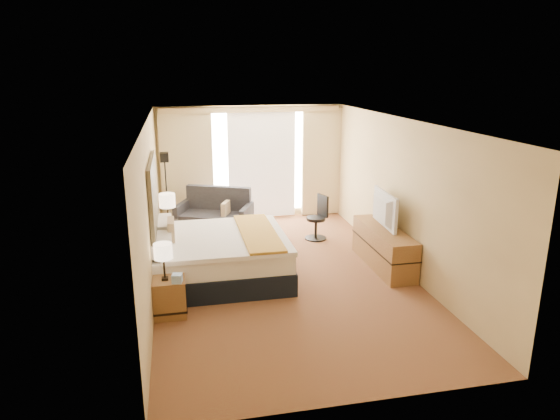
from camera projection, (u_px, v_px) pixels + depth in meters
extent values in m
cube|color=maroon|center=(282.00, 274.00, 8.54)|extent=(4.20, 7.00, 0.02)
cube|color=white|center=(283.00, 121.00, 7.82)|extent=(4.20, 7.00, 0.02)
cube|color=#D8BD84|center=(251.00, 163.00, 11.47)|extent=(4.20, 0.02, 2.60)
cube|color=#D8BD84|center=(357.00, 291.00, 4.89)|extent=(4.20, 0.02, 2.60)
cube|color=#D8BD84|center=(151.00, 208.00, 7.77)|extent=(0.02, 7.00, 2.60)
cube|color=#D8BD84|center=(401.00, 195.00, 8.59)|extent=(0.02, 7.00, 2.60)
cube|color=black|center=(154.00, 206.00, 7.97)|extent=(0.06, 1.85, 1.50)
cube|color=olive|center=(170.00, 296.00, 7.10)|extent=(0.45, 0.52, 0.55)
cube|color=olive|center=(170.00, 239.00, 9.46)|extent=(0.45, 0.52, 0.55)
cube|color=olive|center=(384.00, 247.00, 8.80)|extent=(0.50, 1.80, 0.70)
cube|color=white|center=(262.00, 162.00, 11.49)|extent=(2.30, 0.02, 2.30)
cube|color=beige|center=(187.00, 168.00, 11.08)|extent=(1.15, 0.09, 2.50)
cube|color=beige|center=(321.00, 162.00, 11.69)|extent=(0.90, 0.09, 2.50)
cube|color=silver|center=(262.00, 164.00, 11.47)|extent=(1.55, 0.04, 2.50)
cube|color=#D8BD84|center=(251.00, 110.00, 10.99)|extent=(4.00, 0.16, 0.12)
cube|color=black|center=(220.00, 267.00, 8.35)|extent=(2.20, 1.99, 0.37)
cube|color=white|center=(220.00, 248.00, 8.26)|extent=(2.14, 1.93, 0.31)
cube|color=white|center=(224.00, 238.00, 8.23)|extent=(2.01, 2.01, 0.07)
cube|color=#B6782A|center=(258.00, 232.00, 8.32)|extent=(0.57, 2.01, 0.04)
cube|color=white|center=(162.00, 244.00, 7.54)|extent=(0.29, 0.82, 0.19)
cube|color=white|center=(163.00, 225.00, 8.45)|extent=(0.29, 0.82, 0.19)
cube|color=beige|center=(171.00, 231.00, 8.01)|extent=(0.10, 0.44, 0.38)
cube|color=#531A17|center=(215.00, 227.00, 10.62)|extent=(1.73, 1.36, 0.27)
cube|color=#313136|center=(214.00, 218.00, 10.50)|extent=(1.57, 1.16, 0.18)
cube|color=#313136|center=(219.00, 200.00, 10.78)|extent=(1.37, 0.70, 0.60)
cube|color=#313136|center=(183.00, 214.00, 10.68)|extent=(0.42, 0.80, 0.49)
cube|color=#313136|center=(247.00, 218.00, 10.41)|extent=(0.42, 0.80, 0.49)
cube|color=beige|center=(226.00, 210.00, 10.40)|extent=(0.23, 0.39, 0.35)
cube|color=black|center=(170.00, 238.00, 10.32)|extent=(0.23, 0.23, 0.02)
cylinder|color=black|center=(167.00, 200.00, 10.10)|extent=(0.03, 0.03, 1.60)
cube|color=black|center=(164.00, 157.00, 9.86)|extent=(0.17, 0.17, 0.19)
cylinder|color=black|center=(316.00, 238.00, 10.31)|extent=(0.44, 0.44, 0.03)
cylinder|color=black|center=(316.00, 228.00, 10.25)|extent=(0.05, 0.05, 0.40)
cylinder|color=black|center=(316.00, 219.00, 10.19)|extent=(0.39, 0.39, 0.06)
cube|color=black|center=(323.00, 206.00, 10.20)|extent=(0.15, 0.35, 0.44)
cube|color=black|center=(165.00, 279.00, 6.96)|extent=(0.09, 0.09, 0.04)
cylinder|color=black|center=(164.00, 267.00, 6.91)|extent=(0.03, 0.03, 0.32)
cylinder|color=#FADFBB|center=(163.00, 251.00, 6.85)|extent=(0.25, 0.25, 0.22)
cube|color=black|center=(169.00, 225.00, 9.34)|extent=(0.11, 0.11, 0.04)
cylinder|color=black|center=(168.00, 214.00, 9.28)|extent=(0.03, 0.03, 0.37)
cylinder|color=#FADFBB|center=(167.00, 200.00, 9.21)|extent=(0.30, 0.30, 0.25)
cube|color=#9BC1EF|center=(177.00, 278.00, 6.87)|extent=(0.16, 0.16, 0.12)
cube|color=black|center=(174.00, 222.00, 9.50)|extent=(0.16, 0.13, 0.06)
imported|color=black|center=(379.00, 209.00, 8.77)|extent=(0.20, 1.08, 0.62)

